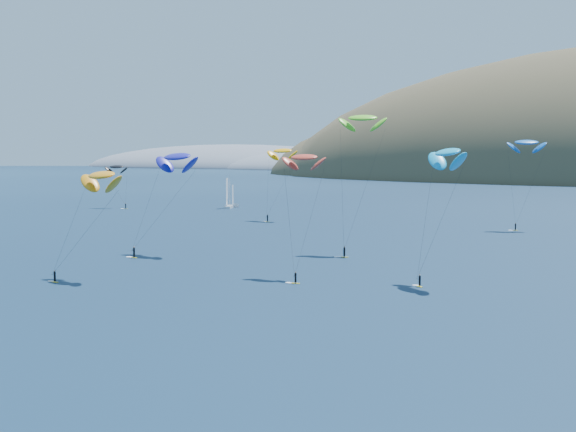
% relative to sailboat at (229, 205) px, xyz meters
% --- Properties ---
extents(headland, '(460.00, 250.00, 60.00)m').
position_rel_sailboat_xyz_m(headland, '(-349.83, 556.69, -4.30)').
color(headland, slate).
rests_on(headland, ground).
extents(sailboat, '(9.50, 9.01, 11.35)m').
position_rel_sailboat_xyz_m(sailboat, '(0.00, 0.00, 0.00)').
color(sailboat, silver).
rests_on(sailboat, ground).
extents(kitesurfer_1, '(8.97, 9.89, 21.54)m').
position_rel_sailboat_xyz_m(kitesurfer_1, '(38.76, -30.51, 18.08)').
color(kitesurfer_1, yellow).
rests_on(kitesurfer_1, ground).
extents(kitesurfer_2, '(9.29, 10.25, 17.86)m').
position_rel_sailboat_xyz_m(kitesurfer_2, '(66.38, -130.47, 14.48)').
color(kitesurfer_2, yellow).
rests_on(kitesurfer_2, ground).
extents(kitesurfer_3, '(9.29, 13.07, 27.60)m').
position_rel_sailboat_xyz_m(kitesurfer_3, '(86.90, -82.32, 24.22)').
color(kitesurfer_3, yellow).
rests_on(kitesurfer_3, ground).
extents(kitesurfer_4, '(9.46, 7.82, 23.49)m').
position_rel_sailboat_xyz_m(kitesurfer_4, '(103.14, -23.82, 20.11)').
color(kitesurfer_4, yellow).
rests_on(kitesurfer_4, ground).
extents(kitesurfer_5, '(9.07, 10.31, 21.26)m').
position_rel_sailboat_xyz_m(kitesurfer_5, '(112.76, -109.16, 17.90)').
color(kitesurfer_5, yellow).
rests_on(kitesurfer_5, ground).
extents(kitesurfer_9, '(7.16, 10.18, 19.94)m').
position_rel_sailboat_xyz_m(kitesurfer_9, '(91.38, -113.01, 17.10)').
color(kitesurfer_9, yellow).
rests_on(kitesurfer_9, ground).
extents(kitesurfer_10, '(10.55, 12.93, 20.75)m').
position_rel_sailboat_xyz_m(kitesurfer_10, '(58.27, -101.85, 17.01)').
color(kitesurfer_10, yellow).
rests_on(kitesurfer_10, ground).
extents(kitesurfer_12, '(11.13, 6.49, 15.76)m').
position_rel_sailboat_xyz_m(kitesurfer_12, '(-33.33, -17.49, 12.71)').
color(kitesurfer_12, yellow).
rests_on(kitesurfer_12, ground).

